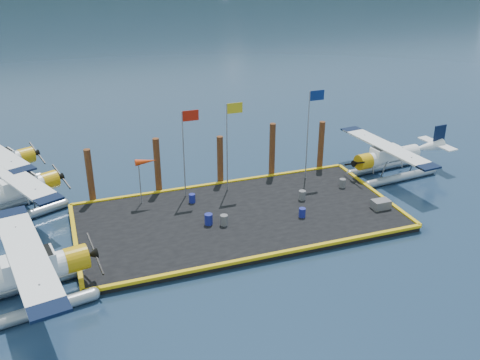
{
  "coord_description": "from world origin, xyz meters",
  "views": [
    {
      "loc": [
        -9.97,
        -28.2,
        16.4
      ],
      "look_at": [
        0.79,
        2.0,
        1.87
      ],
      "focal_mm": 40.0,
      "sensor_mm": 36.0,
      "label": 1
    }
  ],
  "objects_px": {
    "seaplane_a": "(21,277)",
    "piling_2": "(220,162)",
    "flagpole_yellow": "(230,134)",
    "windsock": "(146,163)",
    "seaplane_d": "(389,158)",
    "drum_1": "(302,213)",
    "piling_0": "(90,178)",
    "seaplane_b": "(13,194)",
    "flagpole_blue": "(311,122)",
    "drum_5": "(192,198)",
    "flagpole_red": "(186,141)",
    "piling_3": "(272,152)",
    "piling_1": "(158,167)",
    "drum_2": "(302,195)",
    "drum_4": "(342,183)",
    "drum_0": "(209,219)",
    "crate": "(381,204)",
    "drum_3": "(224,220)",
    "piling_4": "(321,147)"
  },
  "relations": [
    {
      "from": "drum_1",
      "to": "piling_3",
      "type": "relative_size",
      "value": 0.14
    },
    {
      "from": "drum_2",
      "to": "windsock",
      "type": "height_order",
      "value": "windsock"
    },
    {
      "from": "crate",
      "to": "piling_2",
      "type": "height_order",
      "value": "piling_2"
    },
    {
      "from": "drum_5",
      "to": "piling_1",
      "type": "distance_m",
      "value": 3.44
    },
    {
      "from": "seaplane_a",
      "to": "windsock",
      "type": "relative_size",
      "value": 3.42
    },
    {
      "from": "seaplane_b",
      "to": "drum_5",
      "type": "height_order",
      "value": "seaplane_b"
    },
    {
      "from": "seaplane_a",
      "to": "piling_2",
      "type": "height_order",
      "value": "piling_2"
    },
    {
      "from": "seaplane_b",
      "to": "piling_1",
      "type": "xyz_separation_m",
      "value": [
        9.33,
        -0.17,
        0.58
      ]
    },
    {
      "from": "drum_2",
      "to": "piling_0",
      "type": "bearing_deg",
      "value": 160.34
    },
    {
      "from": "seaplane_b",
      "to": "crate",
      "type": "xyz_separation_m",
      "value": [
        22.33,
        -7.75,
        -0.83
      ]
    },
    {
      "from": "drum_0",
      "to": "seaplane_d",
      "type": "bearing_deg",
      "value": 12.33
    },
    {
      "from": "piling_3",
      "to": "piling_4",
      "type": "relative_size",
      "value": 1.07
    },
    {
      "from": "seaplane_a",
      "to": "drum_5",
      "type": "relative_size",
      "value": 17.94
    },
    {
      "from": "seaplane_d",
      "to": "drum_2",
      "type": "bearing_deg",
      "value": 98.35
    },
    {
      "from": "seaplane_b",
      "to": "flagpole_blue",
      "type": "height_order",
      "value": "flagpole_blue"
    },
    {
      "from": "flagpole_yellow",
      "to": "piling_4",
      "type": "relative_size",
      "value": 1.55
    },
    {
      "from": "flagpole_yellow",
      "to": "drum_1",
      "type": "bearing_deg",
      "value": -60.92
    },
    {
      "from": "drum_1",
      "to": "drum_4",
      "type": "distance_m",
      "value": 5.52
    },
    {
      "from": "drum_0",
      "to": "drum_1",
      "type": "relative_size",
      "value": 1.17
    },
    {
      "from": "seaplane_d",
      "to": "piling_2",
      "type": "height_order",
      "value": "piling_2"
    },
    {
      "from": "drum_1",
      "to": "piling_1",
      "type": "relative_size",
      "value": 0.14
    },
    {
      "from": "seaplane_a",
      "to": "piling_2",
      "type": "distance_m",
      "value": 16.55
    },
    {
      "from": "flagpole_blue",
      "to": "drum_3",
      "type": "bearing_deg",
      "value": -149.58
    },
    {
      "from": "seaplane_a",
      "to": "drum_3",
      "type": "distance_m",
      "value": 12.03
    },
    {
      "from": "crate",
      "to": "flagpole_yellow",
      "type": "xyz_separation_m",
      "value": [
        -8.3,
        5.98,
        3.83
      ]
    },
    {
      "from": "drum_1",
      "to": "piling_0",
      "type": "height_order",
      "value": "piling_0"
    },
    {
      "from": "drum_3",
      "to": "piling_2",
      "type": "distance_m",
      "value": 6.63
    },
    {
      "from": "flagpole_red",
      "to": "flagpole_blue",
      "type": "height_order",
      "value": "flagpole_blue"
    },
    {
      "from": "seaplane_a",
      "to": "piling_0",
      "type": "relative_size",
      "value": 2.67
    },
    {
      "from": "piling_3",
      "to": "piling_1",
      "type": "bearing_deg",
      "value": 180.0
    },
    {
      "from": "seaplane_a",
      "to": "piling_0",
      "type": "distance_m",
      "value": 10.85
    },
    {
      "from": "seaplane_a",
      "to": "flagpole_yellow",
      "type": "xyz_separation_m",
      "value": [
        13.38,
        8.41,
        2.87
      ]
    },
    {
      "from": "seaplane_b",
      "to": "drum_0",
      "type": "xyz_separation_m",
      "value": [
        11.19,
        -6.06,
        -0.77
      ]
    },
    {
      "from": "seaplane_d",
      "to": "flagpole_red",
      "type": "relative_size",
      "value": 1.58
    },
    {
      "from": "seaplane_d",
      "to": "piling_2",
      "type": "bearing_deg",
      "value": 71.85
    },
    {
      "from": "seaplane_b",
      "to": "piling_3",
      "type": "bearing_deg",
      "value": 64.99
    },
    {
      "from": "piling_3",
      "to": "seaplane_a",
      "type": "bearing_deg",
      "value": -149.78
    },
    {
      "from": "piling_2",
      "to": "flagpole_red",
      "type": "bearing_deg",
      "value": -150.2
    },
    {
      "from": "seaplane_d",
      "to": "piling_0",
      "type": "distance_m",
      "value": 21.54
    },
    {
      "from": "piling_2",
      "to": "piling_3",
      "type": "distance_m",
      "value": 4.01
    },
    {
      "from": "windsock",
      "to": "flagpole_yellow",
      "type": "bearing_deg",
      "value": 0.0
    },
    {
      "from": "piling_2",
      "to": "drum_1",
      "type": "bearing_deg",
      "value": -65.43
    },
    {
      "from": "drum_1",
      "to": "piling_3",
      "type": "distance_m",
      "value": 7.14
    },
    {
      "from": "piling_1",
      "to": "windsock",
      "type": "bearing_deg",
      "value": -122.66
    },
    {
      "from": "flagpole_yellow",
      "to": "piling_4",
      "type": "height_order",
      "value": "flagpole_yellow"
    },
    {
      "from": "drum_5",
      "to": "flagpole_yellow",
      "type": "relative_size",
      "value": 0.1
    },
    {
      "from": "drum_2",
      "to": "drum_0",
      "type": "bearing_deg",
      "value": -170.4
    },
    {
      "from": "seaplane_b",
      "to": "flagpole_red",
      "type": "bearing_deg",
      "value": 56.43
    },
    {
      "from": "piling_4",
      "to": "seaplane_d",
      "type": "bearing_deg",
      "value": -30.83
    },
    {
      "from": "drum_3",
      "to": "crate",
      "type": "xyz_separation_m",
      "value": [
        10.27,
        -1.3,
        -0.04
      ]
    }
  ]
}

